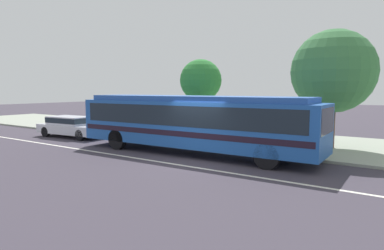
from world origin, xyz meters
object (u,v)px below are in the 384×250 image
object	(u,v)px
pedestrian_waiting_near_sign	(271,126)
pedestrian_walking_along_curb	(164,123)
bus_stop_sign	(290,119)
pedestrian_standing_by_tree	(246,128)
street_tree_mid_block	(333,72)
transit_bus	(193,120)
sedan_behind_bus	(71,126)
street_tree_near_stop	(201,81)

from	to	relation	value
pedestrian_waiting_near_sign	pedestrian_walking_along_curb	bearing A→B (deg)	-171.39
pedestrian_waiting_near_sign	bus_stop_sign	xyz separation A→B (m)	(1.35, -1.23, 0.54)
pedestrian_standing_by_tree	street_tree_mid_block	size ratio (longest dim) A/B	0.29
transit_bus	sedan_behind_bus	distance (m)	9.42
street_tree_near_stop	street_tree_mid_block	xyz separation A→B (m)	(7.00, 0.96, 0.36)
pedestrian_walking_along_curb	street_tree_near_stop	distance (m)	3.23
pedestrian_waiting_near_sign	street_tree_near_stop	bearing A→B (deg)	175.79
sedan_behind_bus	bus_stop_sign	distance (m)	13.37
transit_bus	pedestrian_walking_along_curb	bearing A→B (deg)	146.59
transit_bus	bus_stop_sign	distance (m)	4.38
pedestrian_walking_along_curb	pedestrian_standing_by_tree	distance (m)	5.30
street_tree_mid_block	pedestrian_walking_along_curb	bearing A→B (deg)	-165.70
transit_bus	street_tree_mid_block	size ratio (longest dim) A/B	2.07
transit_bus	bus_stop_sign	size ratio (longest dim) A/B	4.94
transit_bus	pedestrian_standing_by_tree	distance (m)	2.85
street_tree_near_stop	bus_stop_sign	bearing A→B (deg)	-15.07
pedestrian_waiting_near_sign	bus_stop_sign	distance (m)	1.90
pedestrian_waiting_near_sign	pedestrian_standing_by_tree	distance (m)	1.37
pedestrian_standing_by_tree	bus_stop_sign	bearing A→B (deg)	-4.39
bus_stop_sign	street_tree_near_stop	size ratio (longest dim) A/B	0.52
sedan_behind_bus	pedestrian_standing_by_tree	distance (m)	11.19
pedestrian_waiting_near_sign	street_tree_near_stop	xyz separation A→B (m)	(-4.45, 0.33, 2.35)
pedestrian_walking_along_curb	street_tree_mid_block	world-z (taller)	street_tree_mid_block
sedan_behind_bus	pedestrian_walking_along_curb	distance (m)	6.11
pedestrian_walking_along_curb	bus_stop_sign	bearing A→B (deg)	-2.28
transit_bus	bus_stop_sign	bearing A→B (deg)	29.06
sedan_behind_bus	pedestrian_walking_along_curb	bearing A→B (deg)	20.88
street_tree_near_stop	pedestrian_standing_by_tree	bearing A→B (deg)	-21.19
sedan_behind_bus	street_tree_near_stop	size ratio (longest dim) A/B	1.05
pedestrian_waiting_near_sign	transit_bus	bearing A→B (deg)	-126.48
street_tree_near_stop	street_tree_mid_block	world-z (taller)	street_tree_mid_block
transit_bus	street_tree_mid_block	distance (m)	7.22
transit_bus	pedestrian_standing_by_tree	world-z (taller)	transit_bus
street_tree_mid_block	pedestrian_standing_by_tree	bearing A→B (deg)	-145.45
pedestrian_walking_along_curb	street_tree_near_stop	xyz separation A→B (m)	(1.72, 1.26, 2.42)
pedestrian_waiting_near_sign	street_tree_mid_block	world-z (taller)	street_tree_mid_block
transit_bus	pedestrian_waiting_near_sign	size ratio (longest dim) A/B	6.93
street_tree_near_stop	street_tree_mid_block	distance (m)	7.07
transit_bus	sedan_behind_bus	bearing A→B (deg)	178.45
pedestrian_waiting_near_sign	street_tree_mid_block	xyz separation A→B (m)	(2.55, 1.29, 2.71)
pedestrian_standing_by_tree	street_tree_mid_block	world-z (taller)	street_tree_mid_block
pedestrian_waiting_near_sign	pedestrian_walking_along_curb	distance (m)	6.24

